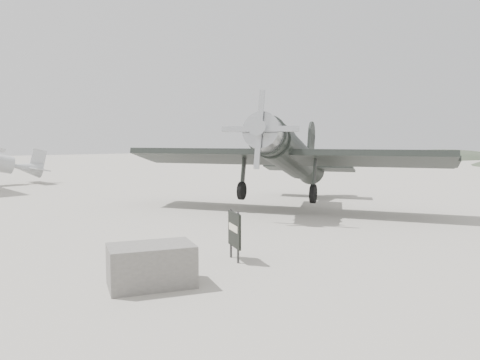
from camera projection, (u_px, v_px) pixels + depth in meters
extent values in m
plane|color=gray|center=(265.00, 234.00, 14.62)|extent=(160.00, 160.00, 0.00)
ellipsoid|color=#303D2C|center=(441.00, 158.00, 73.08)|extent=(36.00, 18.00, 6.00)
ellipsoid|color=#303D2C|center=(339.00, 157.00, 76.53)|extent=(32.00, 16.00, 5.20)
cylinder|color=black|center=(287.00, 153.00, 19.93)|extent=(4.89, 3.84, 1.53)
cone|color=black|center=(306.00, 150.00, 23.29)|extent=(3.16, 2.71, 1.42)
cylinder|color=#B3B6B8|center=(263.00, 156.00, 16.83)|extent=(1.55, 1.67, 1.35)
cone|color=#B3B6B8|center=(258.00, 157.00, 16.21)|extent=(0.65, 0.72, 0.61)
cube|color=#B3B6B8|center=(258.00, 157.00, 16.29)|extent=(0.16, 0.20, 2.84)
ellipsoid|color=black|center=(286.00, 138.00, 19.67)|extent=(1.41, 1.27, 0.50)
cube|color=black|center=(282.00, 163.00, 19.25)|extent=(8.89, 12.33, 0.24)
cube|color=black|center=(309.00, 149.00, 24.10)|extent=(3.45, 4.53, 0.11)
cube|color=black|center=(310.00, 131.00, 24.17)|extent=(1.17, 0.79, 1.97)
cylinder|color=black|center=(315.00, 202.00, 18.46)|extent=(0.72, 0.54, 0.74)
cylinder|color=black|center=(245.00, 199.00, 19.49)|extent=(0.72, 0.54, 0.74)
cylinder|color=#333333|center=(315.00, 184.00, 18.40)|extent=(0.17, 0.17, 1.53)
cylinder|color=#333333|center=(245.00, 182.00, 19.43)|extent=(0.17, 0.17, 1.53)
cylinder|color=black|center=(310.00, 159.00, 24.40)|extent=(0.25, 0.20, 0.24)
cone|color=#95979A|center=(28.00, 156.00, 31.08)|extent=(1.92, 1.17, 1.03)
cube|color=#95979A|center=(36.00, 155.00, 31.42)|extent=(1.20, 3.55, 0.08)
cube|color=#95979A|center=(37.00, 145.00, 31.43)|extent=(0.93, 0.16, 1.33)
cylinder|color=black|center=(39.00, 160.00, 31.59)|extent=(0.19, 0.09, 0.18)
cube|color=#5E5B58|center=(151.00, 265.00, 9.39)|extent=(1.91, 1.49, 0.84)
cylinder|color=#333333|center=(238.00, 238.00, 11.09)|extent=(0.07, 0.07, 1.23)
cylinder|color=#333333|center=(231.00, 233.00, 11.62)|extent=(0.07, 0.07, 1.23)
cube|color=black|center=(234.00, 230.00, 11.34)|extent=(0.33, 0.82, 0.85)
cube|color=#ECE3C2|center=(233.00, 228.00, 11.33)|extent=(0.22, 0.63, 0.17)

